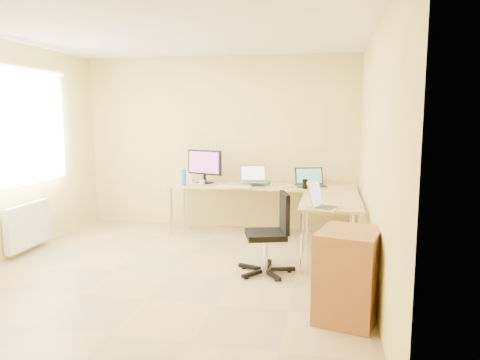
% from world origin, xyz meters
% --- Properties ---
extents(floor, '(4.50, 4.50, 0.00)m').
position_xyz_m(floor, '(0.00, 0.00, 0.00)').
color(floor, tan).
rests_on(floor, ground).
extents(ceiling, '(4.50, 4.50, 0.00)m').
position_xyz_m(ceiling, '(0.00, 0.00, 2.60)').
color(ceiling, white).
rests_on(ceiling, ground).
extents(wall_back, '(4.50, 0.00, 4.50)m').
position_xyz_m(wall_back, '(0.00, 2.25, 1.30)').
color(wall_back, '#E3CE84').
rests_on(wall_back, ground).
extents(wall_front, '(4.50, 0.00, 4.50)m').
position_xyz_m(wall_front, '(0.00, -2.25, 1.30)').
color(wall_front, '#E3CE84').
rests_on(wall_front, ground).
extents(wall_right, '(0.00, 4.50, 4.50)m').
position_xyz_m(wall_right, '(2.10, 0.00, 1.30)').
color(wall_right, '#E3CE84').
rests_on(wall_right, ground).
extents(desk_main, '(2.65, 0.70, 0.73)m').
position_xyz_m(desk_main, '(0.72, 1.85, 0.36)').
color(desk_main, tan).
rests_on(desk_main, ground).
extents(desk_return, '(0.70, 1.30, 0.73)m').
position_xyz_m(desk_return, '(1.70, 0.85, 0.36)').
color(desk_return, tan).
rests_on(desk_return, ground).
extents(monitor, '(0.61, 0.37, 0.49)m').
position_xyz_m(monitor, '(-0.13, 1.85, 0.98)').
color(monitor, black).
rests_on(monitor, desk_main).
extents(book_stack, '(0.27, 0.31, 0.04)m').
position_xyz_m(book_stack, '(0.70, 1.87, 0.75)').
color(book_stack, teal).
rests_on(book_stack, desk_main).
extents(laptop_center, '(0.43, 0.38, 0.24)m').
position_xyz_m(laptop_center, '(0.62, 1.76, 0.89)').
color(laptop_center, '#B2B2B2').
rests_on(laptop_center, desk_main).
extents(laptop_black, '(0.49, 0.42, 0.26)m').
position_xyz_m(laptop_black, '(1.42, 1.86, 0.86)').
color(laptop_black, black).
rests_on(laptop_black, desk_main).
extents(keyboard, '(0.50, 0.18, 0.02)m').
position_xyz_m(keyboard, '(0.38, 1.55, 0.74)').
color(keyboard, silver).
rests_on(keyboard, desk_main).
extents(mouse, '(0.11, 0.08, 0.04)m').
position_xyz_m(mouse, '(1.13, 1.71, 0.75)').
color(mouse, silver).
rests_on(mouse, desk_main).
extents(mug, '(0.12, 0.12, 0.09)m').
position_xyz_m(mug, '(-0.09, 1.55, 0.77)').
color(mug, silver).
rests_on(mug, desk_main).
extents(cd_stack, '(0.13, 0.13, 0.03)m').
position_xyz_m(cd_stack, '(0.19, 1.68, 0.75)').
color(cd_stack, silver).
rests_on(cd_stack, desk_main).
extents(water_bottle, '(0.09, 0.09, 0.24)m').
position_xyz_m(water_bottle, '(-0.35, 1.55, 0.85)').
color(water_bottle, blue).
rests_on(water_bottle, desk_main).
extents(papers, '(0.20, 0.28, 0.01)m').
position_xyz_m(papers, '(-0.27, 1.85, 0.73)').
color(papers, silver).
rests_on(papers, desk_main).
extents(white_box, '(0.22, 0.17, 0.07)m').
position_xyz_m(white_box, '(-0.40, 1.82, 0.77)').
color(white_box, beige).
rests_on(white_box, desk_main).
extents(desk_fan, '(0.25, 0.25, 0.28)m').
position_xyz_m(desk_fan, '(-0.21, 2.03, 0.87)').
color(desk_fan, white).
rests_on(desk_fan, desk_main).
extents(black_cup, '(0.08, 0.08, 0.13)m').
position_xyz_m(black_cup, '(1.35, 1.61, 0.80)').
color(black_cup, black).
rests_on(black_cup, desk_main).
extents(laptop_return, '(0.44, 0.39, 0.24)m').
position_xyz_m(laptop_return, '(1.63, 0.31, 0.85)').
color(laptop_return, silver).
rests_on(laptop_return, desk_return).
extents(office_chair, '(0.67, 0.67, 0.90)m').
position_xyz_m(office_chair, '(1.01, 0.22, 0.50)').
color(office_chair, black).
rests_on(office_chair, ground).
extents(cabinet, '(0.61, 0.69, 0.82)m').
position_xyz_m(cabinet, '(1.85, -0.75, 0.36)').
color(cabinet, brown).
rests_on(cabinet, ground).
extents(radiator, '(0.09, 0.80, 0.55)m').
position_xyz_m(radiator, '(-2.03, 0.40, 0.35)').
color(radiator, white).
rests_on(radiator, ground).
extents(window, '(0.10, 1.80, 1.40)m').
position_xyz_m(window, '(-2.05, 0.40, 1.55)').
color(window, white).
rests_on(window, wall_left).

